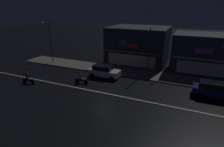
% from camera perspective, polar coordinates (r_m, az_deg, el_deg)
% --- Properties ---
extents(ground_plane, '(140.00, 140.00, 0.00)m').
position_cam_1_polar(ground_plane, '(21.39, -2.65, -5.92)').
color(ground_plane, black).
extents(lane_divider_stripe, '(34.47, 0.16, 0.01)m').
position_cam_1_polar(lane_divider_stripe, '(21.38, -2.65, -5.90)').
color(lane_divider_stripe, beige).
rests_on(lane_divider_stripe, ground).
extents(sidewalk_far, '(36.28, 3.94, 0.14)m').
position_cam_1_polar(sidewalk_far, '(27.88, 4.39, 0.52)').
color(sidewalk_far, '#5B5954').
rests_on(sidewalk_far, ground).
extents(storefront_left_block, '(9.51, 7.66, 6.02)m').
position_cam_1_polar(storefront_left_block, '(32.37, 8.01, 8.53)').
color(storefront_left_block, '#2D333D').
rests_on(storefront_left_block, ground).
extents(storefront_center_block, '(10.27, 6.28, 5.54)m').
position_cam_1_polar(storefront_center_block, '(30.62, 27.59, 5.33)').
color(storefront_center_block, '#383A3F').
rests_on(storefront_center_block, ground).
extents(streetlamp_west, '(0.44, 1.64, 6.84)m').
position_cam_1_polar(streetlamp_west, '(33.21, -18.39, 10.09)').
color(streetlamp_west, '#47494C').
rests_on(streetlamp_west, sidewalk_far).
extents(streetlamp_mid, '(0.44, 1.64, 6.43)m').
position_cam_1_polar(streetlamp_mid, '(26.17, 11.12, 7.82)').
color(streetlamp_mid, '#47494C').
rests_on(streetlamp_mid, sidewalk_far).
extents(pedestrian_on_sidewalk, '(0.42, 0.42, 1.85)m').
position_cam_1_polar(pedestrian_on_sidewalk, '(27.28, 12.91, 1.66)').
color(pedestrian_on_sidewalk, brown).
rests_on(pedestrian_on_sidewalk, sidewalk_far).
extents(parked_car_near_kerb, '(4.30, 1.98, 1.67)m').
position_cam_1_polar(parked_car_near_kerb, '(22.84, 28.50, -4.35)').
color(parked_car_near_kerb, navy).
rests_on(parked_car_near_kerb, ground).
extents(parked_car_trailing, '(4.30, 1.98, 1.67)m').
position_cam_1_polar(parked_car_trailing, '(25.73, -2.43, 0.77)').
color(parked_car_trailing, silver).
rests_on(parked_car_trailing, ground).
extents(motorcycle_lead, '(1.90, 0.60, 1.52)m').
position_cam_1_polar(motorcycle_lead, '(24.04, -9.36, -1.51)').
color(motorcycle_lead, black).
rests_on(motorcycle_lead, ground).
extents(motorcycle_following, '(1.90, 0.60, 1.52)m').
position_cam_1_polar(motorcycle_following, '(25.97, -24.14, -1.41)').
color(motorcycle_following, black).
rests_on(motorcycle_following, ground).
extents(traffic_cone, '(0.36, 0.36, 0.55)m').
position_cam_1_polar(traffic_cone, '(24.10, 12.18, -2.57)').
color(traffic_cone, orange).
rests_on(traffic_cone, ground).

